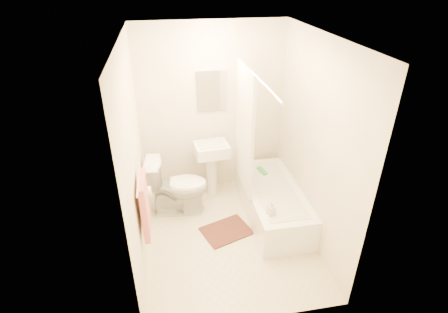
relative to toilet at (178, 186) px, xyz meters
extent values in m
plane|color=beige|center=(0.56, -0.62, -0.40)|extent=(2.40, 2.40, 0.00)
plane|color=white|center=(0.56, -0.62, 2.00)|extent=(2.40, 2.40, 0.00)
cube|color=beige|center=(0.56, 0.58, 0.80)|extent=(2.00, 0.02, 2.40)
cube|color=beige|center=(-0.44, -0.62, 0.80)|extent=(0.02, 2.40, 2.40)
cube|color=beige|center=(1.56, -0.62, 0.80)|extent=(0.02, 2.40, 2.40)
cube|color=white|center=(0.56, 0.56, 1.10)|extent=(0.40, 0.03, 0.55)
cylinder|color=silver|center=(0.86, -0.52, 1.60)|extent=(0.03, 1.70, 0.03)
cube|color=silver|center=(0.86, -0.12, 0.82)|extent=(0.04, 0.80, 1.55)
cylinder|color=silver|center=(-0.40, -0.87, 0.70)|extent=(0.02, 0.60, 0.02)
cube|color=#CC7266|center=(-0.37, -0.87, 0.38)|extent=(0.06, 0.45, 0.66)
cylinder|color=white|center=(-0.37, -0.50, 0.30)|extent=(0.11, 0.12, 0.12)
imported|color=white|center=(0.00, 0.00, 0.00)|extent=(0.85, 0.53, 0.79)
cube|color=#52261D|center=(0.56, -0.54, -0.39)|extent=(0.69, 0.60, 0.02)
imported|color=silver|center=(1.03, -0.84, 0.13)|extent=(0.10, 0.10, 0.18)
cube|color=green|center=(1.18, 0.10, 0.06)|extent=(0.11, 0.21, 0.04)
camera|label=1|loc=(-0.08, -3.91, 2.60)|focal=28.00mm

